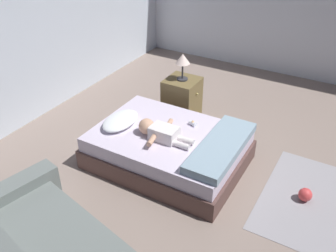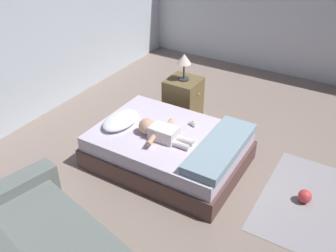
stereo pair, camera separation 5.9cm
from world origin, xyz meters
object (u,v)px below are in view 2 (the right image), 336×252
(nightstand, at_px, (183,98))
(baby_bottle, at_px, (193,124))
(lamp, at_px, (184,61))
(baby, at_px, (160,132))
(pillow, at_px, (121,120))
(toothbrush, at_px, (163,127))
(bed, at_px, (168,148))
(toy_ball, at_px, (305,196))

(nightstand, xyz_separation_m, baby_bottle, (-0.72, -0.53, 0.15))
(lamp, bearing_deg, baby, -164.03)
(pillow, bearing_deg, toothbrush, -69.25)
(bed, distance_m, toy_ball, 1.56)
(pillow, distance_m, baby, 0.54)
(nightstand, bearing_deg, pillow, 169.24)
(bed, xyz_separation_m, toothbrush, (0.07, 0.11, 0.22))
(toothbrush, relative_size, baby_bottle, 1.49)
(baby_bottle, bearing_deg, pillow, 118.30)
(bed, relative_size, lamp, 4.66)
(baby, bearing_deg, bed, -19.67)
(pillow, xyz_separation_m, nightstand, (1.12, -0.21, -0.17))
(bed, relative_size, toothbrush, 11.56)
(bed, bearing_deg, lamp, 19.68)
(toy_ball, xyz_separation_m, baby_bottle, (0.14, 1.38, 0.36))
(baby, relative_size, toy_ball, 4.66)
(toothbrush, distance_m, nightstand, 0.99)
(toy_ball, bearing_deg, nightstand, 65.63)
(toothbrush, relative_size, nightstand, 0.26)
(toothbrush, distance_m, lamp, 1.07)
(pillow, xyz_separation_m, baby_bottle, (0.40, -0.74, -0.02))
(pillow, height_order, toy_ball, pillow)
(nightstand, bearing_deg, bed, -160.32)
(nightstand, bearing_deg, toothbrush, -165.20)
(pillow, bearing_deg, baby_bottle, -61.70)
(toothbrush, bearing_deg, baby_bottle, -51.15)
(pillow, xyz_separation_m, baby, (-0.00, -0.54, 0.02))
(pillow, bearing_deg, baby, -90.40)
(toothbrush, relative_size, toy_ball, 1.05)
(pillow, distance_m, lamp, 1.21)
(pillow, relative_size, baby, 0.81)
(baby, distance_m, baby_bottle, 0.45)
(nightstand, relative_size, lamp, 1.56)
(pillow, height_order, baby_bottle, pillow)
(bed, relative_size, baby, 2.61)
(baby, bearing_deg, toy_ball, -80.60)
(toothbrush, height_order, baby_bottle, baby_bottle)
(toothbrush, xyz_separation_m, lamp, (0.95, 0.25, 0.43))
(lamp, xyz_separation_m, baby_bottle, (-0.72, -0.53, -0.41))
(bed, distance_m, pillow, 0.64)
(bed, relative_size, toy_ball, 12.15)
(toothbrush, bearing_deg, lamp, 14.81)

